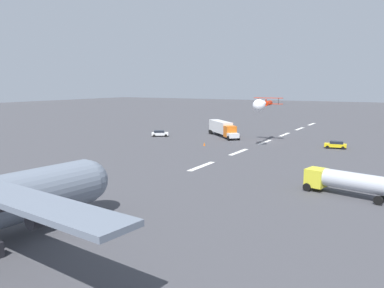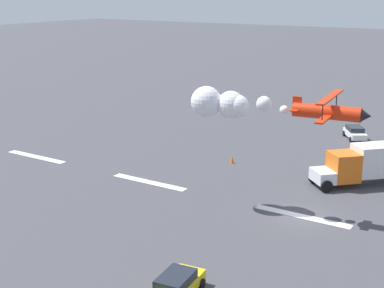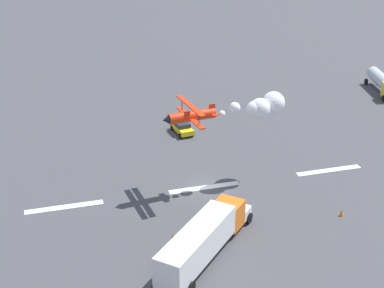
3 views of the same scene
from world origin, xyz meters
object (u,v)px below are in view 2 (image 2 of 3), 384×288
at_px(airport_staff_sedan, 177,285).
at_px(stunt_biplane_red, 241,105).
at_px(traffic_cone_far, 232,160).
at_px(followme_car_yellow, 355,132).

bearing_deg(airport_staff_sedan, stunt_biplane_red, -75.54).
bearing_deg(traffic_cone_far, followme_car_yellow, -115.01).
distance_m(followme_car_yellow, airport_staff_sedan, 41.44).
xyz_separation_m(stunt_biplane_red, followme_car_yellow, (-1.59, -26.66, -7.75)).
bearing_deg(stunt_biplane_red, traffic_cone_far, -58.75).
distance_m(stunt_biplane_red, airport_staff_sedan, 17.06).
bearing_deg(traffic_cone_far, airport_staff_sedan, 111.79).
height_order(airport_staff_sedan, traffic_cone_far, airport_staff_sedan).
bearing_deg(airport_staff_sedan, followme_car_yellow, -86.96).
relative_size(stunt_biplane_red, traffic_cone_far, 18.88).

